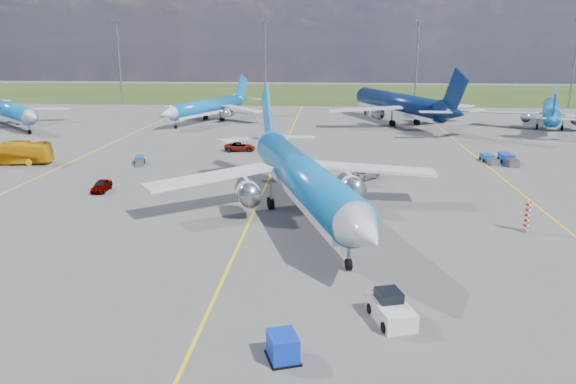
# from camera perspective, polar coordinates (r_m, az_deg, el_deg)

# --- Properties ---
(ground) EXTENTS (400.00, 400.00, 0.00)m
(ground) POSITION_cam_1_polar(r_m,az_deg,el_deg) (46.78, -5.50, -6.41)
(ground) COLOR #5A5A57
(ground) RESTS_ON ground
(grass_strip) EXTENTS (400.00, 80.00, 0.01)m
(grass_strip) POSITION_cam_1_polar(r_m,az_deg,el_deg) (193.77, 2.06, 10.02)
(grass_strip) COLOR #2D4719
(grass_strip) RESTS_ON ground
(taxiway_lines) EXTENTS (60.25, 160.00, 0.02)m
(taxiway_lines) POSITION_cam_1_polar(r_m,az_deg,el_deg) (72.99, -1.72, 1.55)
(taxiway_lines) COLOR yellow
(taxiway_lines) RESTS_ON ground
(floodlight_masts) EXTENTS (202.20, 0.50, 22.70)m
(floodlight_masts) POSITION_cam_1_polar(r_m,az_deg,el_deg) (152.94, 5.33, 13.33)
(floodlight_masts) COLOR slate
(floodlight_masts) RESTS_ON ground
(warning_post) EXTENTS (0.50, 0.50, 3.00)m
(warning_post) POSITION_cam_1_polar(r_m,az_deg,el_deg) (56.25, 23.12, -2.25)
(warning_post) COLOR red
(warning_post) RESTS_ON ground
(bg_jet_nw) EXTENTS (45.78, 45.56, 9.60)m
(bg_jet_nw) POSITION_cam_1_polar(r_m,az_deg,el_deg) (129.70, -26.38, 5.95)
(bg_jet_nw) COLOR blue
(bg_jet_nw) RESTS_ON ground
(bg_jet_nnw) EXTENTS (37.48, 42.22, 9.15)m
(bg_jet_nnw) POSITION_cam_1_polar(r_m,az_deg,el_deg) (125.33, -8.13, 7.10)
(bg_jet_nnw) COLOR blue
(bg_jet_nnw) RESTS_ON ground
(bg_jet_n) EXTENTS (50.68, 56.76, 12.24)m
(bg_jet_n) POSITION_cam_1_polar(r_m,az_deg,el_deg) (123.31, 11.04, 6.84)
(bg_jet_n) COLOR #081B44
(bg_jet_n) RESTS_ON ground
(bg_jet_ne) EXTENTS (38.72, 44.03, 9.63)m
(bg_jet_ne) POSITION_cam_1_polar(r_m,az_deg,el_deg) (126.70, 25.00, 5.93)
(bg_jet_ne) COLOR blue
(bg_jet_ne) RESTS_ON ground
(main_airliner) EXTENTS (44.71, 51.61, 11.46)m
(main_airliner) POSITION_cam_1_polar(r_m,az_deg,el_deg) (57.09, 1.46, -2.33)
(main_airliner) COLOR blue
(main_airliner) RESTS_ON ground
(pushback_tug) EXTENTS (2.99, 5.47, 1.82)m
(pushback_tug) POSITION_cam_1_polar(r_m,az_deg,el_deg) (36.70, 10.40, -11.64)
(pushback_tug) COLOR silver
(pushback_tug) RESTS_ON ground
(uld_container) EXTENTS (2.04, 2.27, 1.51)m
(uld_container) POSITION_cam_1_polar(r_m,az_deg,el_deg) (32.15, -0.53, -15.44)
(uld_container) COLOR #0D32BF
(uld_container) RESTS_ON ground
(apron_bus) EXTENTS (11.89, 4.09, 3.25)m
(apron_bus) POSITION_cam_1_polar(r_m,az_deg,el_deg) (89.71, -26.47, 3.57)
(apron_bus) COLOR orange
(apron_bus) RESTS_ON ground
(service_car_a) EXTENTS (1.79, 4.04, 1.35)m
(service_car_a) POSITION_cam_1_polar(r_m,az_deg,el_deg) (69.38, -18.43, 0.62)
(service_car_a) COLOR #999999
(service_car_a) RESTS_ON ground
(service_car_b) EXTENTS (5.27, 3.08, 1.38)m
(service_car_b) POSITION_cam_1_polar(r_m,az_deg,el_deg) (90.54, -4.92, 4.60)
(service_car_b) COLOR #999999
(service_car_b) RESTS_ON ground
(service_car_c) EXTENTS (4.95, 5.33, 1.50)m
(service_car_c) POSITION_cam_1_polar(r_m,az_deg,el_deg) (72.28, 7.74, 1.89)
(service_car_c) COLOR #999999
(service_car_c) RESTS_ON ground
(baggage_tug_w) EXTENTS (1.62, 5.64, 1.26)m
(baggage_tug_w) POSITION_cam_1_polar(r_m,az_deg,el_deg) (86.92, 21.47, 3.09)
(baggage_tug_w) COLOR #1B3EA3
(baggage_tug_w) RESTS_ON ground
(baggage_tug_c) EXTENTS (2.43, 4.52, 0.98)m
(baggage_tug_c) POSITION_cam_1_polar(r_m,az_deg,el_deg) (83.41, -14.84, 3.08)
(baggage_tug_c) COLOR #1A4A9D
(baggage_tug_c) RESTS_ON ground
(baggage_tug_e) EXTENTS (1.71, 4.84, 1.06)m
(baggage_tug_e) POSITION_cam_1_polar(r_m,az_deg,el_deg) (86.77, 19.74, 3.17)
(baggage_tug_e) COLOR #1A50A1
(baggage_tug_e) RESTS_ON ground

